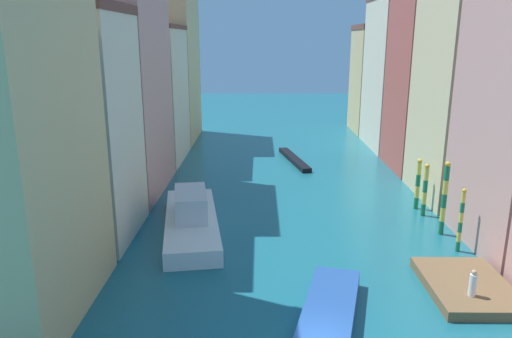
% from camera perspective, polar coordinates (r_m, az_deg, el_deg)
% --- Properties ---
extents(ground_plane, '(154.00, 154.00, 0.00)m').
position_cam_1_polar(ground_plane, '(43.87, 3.70, -2.00)').
color(ground_plane, '#196070').
extents(building_left_1, '(7.46, 8.12, 15.04)m').
position_cam_1_polar(building_left_1, '(33.21, -20.96, 4.83)').
color(building_left_1, beige).
rests_on(building_left_1, ground).
extents(building_left_2, '(7.46, 11.77, 18.31)m').
position_cam_1_polar(building_left_2, '(42.44, -16.30, 9.48)').
color(building_left_2, tan).
rests_on(building_left_2, ground).
extents(building_left_3, '(7.46, 10.55, 14.32)m').
position_cam_1_polar(building_left_3, '(53.70, -12.67, 8.64)').
color(building_left_3, beige).
rests_on(building_left_3, ground).
extents(building_left_4, '(7.46, 11.61, 18.81)m').
position_cam_1_polar(building_left_4, '(64.47, -10.54, 11.78)').
color(building_left_4, '#DBB77A').
rests_on(building_left_4, ground).
extents(building_right_2, '(7.46, 9.51, 19.94)m').
position_cam_1_polar(building_right_2, '(42.58, 24.46, 9.87)').
color(building_right_2, beige).
rests_on(building_right_2, ground).
extents(building_right_3, '(7.46, 8.97, 17.54)m').
position_cam_1_polar(building_right_3, '(51.39, 20.15, 9.63)').
color(building_right_3, '#B25147').
rests_on(building_right_3, ground).
extents(building_right_4, '(7.46, 11.32, 17.93)m').
position_cam_1_polar(building_right_4, '(61.21, 16.97, 10.81)').
color(building_right_4, beige).
rests_on(building_right_4, ground).
extents(building_right_5, '(7.46, 9.07, 14.82)m').
position_cam_1_polar(building_right_5, '(71.45, 14.53, 10.26)').
color(building_right_5, '#DBB77A').
rests_on(building_right_5, ground).
extents(waterfront_dock, '(4.22, 5.95, 0.54)m').
position_cam_1_polar(waterfront_dock, '(28.47, 23.67, -12.59)').
color(waterfront_dock, brown).
rests_on(waterfront_dock, ground).
extents(person_on_dock, '(0.36, 0.36, 1.40)m').
position_cam_1_polar(person_on_dock, '(26.76, 24.26, -12.28)').
color(person_on_dock, white).
rests_on(person_on_dock, waterfront_dock).
extents(mooring_pole_0, '(0.29, 0.29, 4.13)m').
position_cam_1_polar(mooring_pole_0, '(32.49, 23.06, -5.54)').
color(mooring_pole_0, '#197247').
rests_on(mooring_pole_0, ground).
extents(mooring_pole_1, '(0.37, 0.37, 5.13)m').
position_cam_1_polar(mooring_pole_1, '(34.69, 21.38, -3.19)').
color(mooring_pole_1, '#197247').
rests_on(mooring_pole_1, ground).
extents(mooring_pole_2, '(0.37, 0.37, 4.04)m').
position_cam_1_polar(mooring_pole_2, '(38.06, 19.35, -2.28)').
color(mooring_pole_2, '#197247').
rests_on(mooring_pole_2, ground).
extents(mooring_pole_3, '(0.38, 0.38, 4.04)m').
position_cam_1_polar(mooring_pole_3, '(39.44, 18.59, -1.61)').
color(mooring_pole_3, '#197247').
rests_on(mooring_pole_3, ground).
extents(vaporetto_white, '(5.29, 12.36, 2.88)m').
position_cam_1_polar(vaporetto_white, '(33.74, -7.67, -5.79)').
color(vaporetto_white, white).
rests_on(vaporetto_white, ground).
extents(gondola_black, '(2.94, 9.76, 0.48)m').
position_cam_1_polar(gondola_black, '(52.61, 4.52, 1.15)').
color(gondola_black, black).
rests_on(gondola_black, ground).
extents(motorboat_0, '(4.23, 8.07, 0.86)m').
position_cam_1_polar(motorboat_0, '(23.90, 8.64, -16.50)').
color(motorboat_0, '#234C93').
rests_on(motorboat_0, ground).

